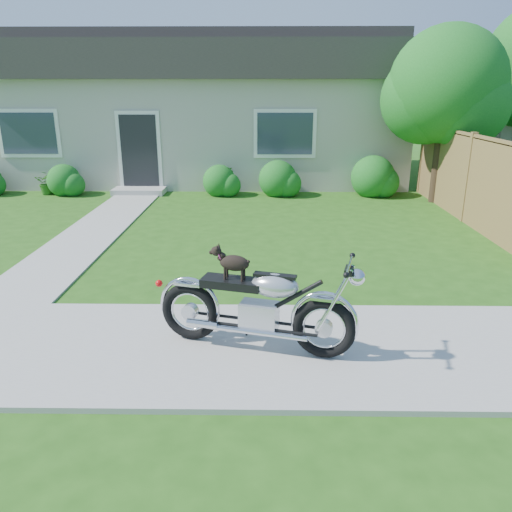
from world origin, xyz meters
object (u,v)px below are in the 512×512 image
at_px(fence, 469,178).
at_px(potted_plant_right, 226,181).
at_px(motorcycle_with_dog, 259,306).
at_px(potted_plant_left, 47,183).
at_px(tree_near, 452,91).
at_px(house, 205,108).

xyz_separation_m(fence, potted_plant_right, (-5.39, 2.80, -0.56)).
bearing_deg(potted_plant_right, fence, -27.46).
bearing_deg(motorcycle_with_dog, potted_plant_left, 139.23).
relative_size(tree_near, potted_plant_left, 6.50).
xyz_separation_m(fence, tree_near, (0.11, 1.89, 1.77)).
height_order(potted_plant_right, motorcycle_with_dog, motorcycle_with_dog).
bearing_deg(potted_plant_left, potted_plant_right, 0.00).
height_order(house, potted_plant_right, house).
relative_size(fence, potted_plant_left, 10.18).
bearing_deg(potted_plant_left, fence, -15.23).
xyz_separation_m(house, fence, (6.30, -6.24, -1.22)).
relative_size(fence, potted_plant_right, 8.70).
xyz_separation_m(potted_plant_right, motorcycle_with_dog, (0.96, -8.61, 0.16)).
height_order(house, tree_near, house).
height_order(fence, potted_plant_left, fence).
xyz_separation_m(house, potted_plant_left, (-3.98, -3.44, -1.83)).
bearing_deg(potted_plant_right, motorcycle_with_dog, -83.62).
distance_m(potted_plant_left, potted_plant_right, 4.90).
bearing_deg(house, tree_near, -34.16).
distance_m(tree_near, motorcycle_with_dog, 9.20).
xyz_separation_m(house, tree_near, (6.41, -4.35, 0.55)).
bearing_deg(potted_plant_left, house, 40.85).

